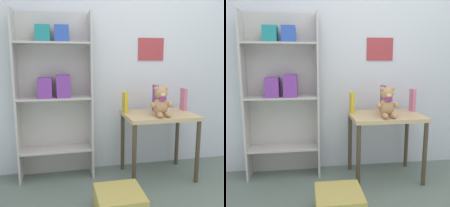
% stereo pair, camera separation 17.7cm
% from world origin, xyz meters
% --- Properties ---
extents(wall_back, '(4.80, 0.07, 2.50)m').
position_xyz_m(wall_back, '(0.00, 1.52, 1.25)').
color(wall_back, silver).
rests_on(wall_back, ground_plane).
extents(bookshelf_side, '(0.71, 0.25, 1.60)m').
position_xyz_m(bookshelf_side, '(-0.87, 1.38, 0.88)').
color(bookshelf_side, '#BCB7B2').
rests_on(bookshelf_side, ground_plane).
extents(display_table, '(0.68, 0.49, 0.64)m').
position_xyz_m(display_table, '(0.12, 1.17, 0.55)').
color(display_table, tan).
rests_on(display_table, ground_plane).
extents(teddy_bear, '(0.21, 0.19, 0.28)m').
position_xyz_m(teddy_bear, '(0.10, 1.07, 0.77)').
color(teddy_bear, tan).
rests_on(teddy_bear, display_table).
extents(book_standing_yellow, '(0.03, 0.11, 0.20)m').
position_xyz_m(book_standing_yellow, '(-0.19, 1.29, 0.75)').
color(book_standing_yellow, gold).
rests_on(book_standing_yellow, display_table).
extents(book_standing_purple, '(0.03, 0.11, 0.27)m').
position_xyz_m(book_standing_purple, '(0.12, 1.27, 0.78)').
color(book_standing_purple, purple).
rests_on(book_standing_purple, display_table).
extents(book_standing_pink, '(0.03, 0.10, 0.23)m').
position_xyz_m(book_standing_pink, '(0.43, 1.28, 0.76)').
color(book_standing_pink, '#D17093').
rests_on(book_standing_pink, display_table).
extents(storage_bin, '(0.35, 0.35, 0.20)m').
position_xyz_m(storage_bin, '(-0.41, 0.58, 0.10)').
color(storage_bin, tan).
rests_on(storage_bin, ground_plane).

